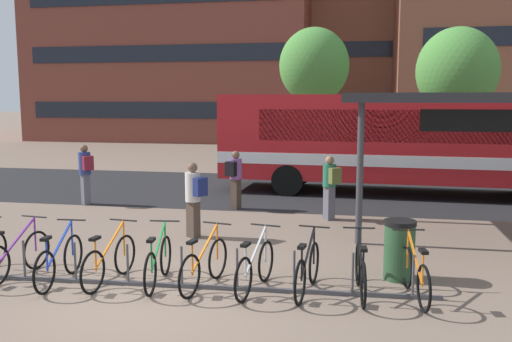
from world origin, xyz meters
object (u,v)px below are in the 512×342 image
Objects in this scene: commuter_olive_pack_0 at (330,183)px; parked_bicycle_purple_1 at (17,256)px; parked_bicycle_blue_2 at (60,261)px; commuter_maroon_pack_1 at (85,170)px; street_tree_1 at (314,66)px; parked_bicycle_orange_9 at (415,275)px; parked_bicycle_black_7 at (307,270)px; parked_bicycle_orange_3 at (110,261)px; parked_bicycle_black_8 at (361,272)px; parked_bicycle_orange_5 at (204,265)px; parked_bicycle_silver_6 at (255,268)px; street_tree_0 at (457,71)px; parked_bicycle_green_4 at (158,263)px; city_bus at (407,139)px; trash_bin at (399,250)px; commuter_black_pack_2 at (235,176)px; commuter_navy_pack_4 at (194,195)px.

parked_bicycle_purple_1 is at bearing 102.81° from commuter_olive_pack_0.
parked_bicycle_blue_2 is 7.02m from commuter_maroon_pack_1.
parked_bicycle_purple_1 is 0.89m from parked_bicycle_blue_2.
parked_bicycle_blue_2 is at bearing -98.72° from street_tree_1.
parked_bicycle_orange_9 is 0.98× the size of commuter_maroon_pack_1.
parked_bicycle_blue_2 is at bearing 100.98° from parked_bicycle_black_7.
commuter_maroon_pack_1 reaches higher than parked_bicycle_black_7.
parked_bicycle_orange_3 is 4.14m from parked_bicycle_black_8.
parked_bicycle_purple_1 and parked_bicycle_orange_5 have the same top height.
street_tree_0 is at bearing -8.48° from parked_bicycle_silver_6.
commuter_olive_pack_0 is 0.94× the size of commuter_maroon_pack_1.
parked_bicycle_black_8 is at bearing -82.97° from street_tree_1.
parked_bicycle_green_4 is 7.67m from commuter_maroon_pack_1.
parked_bicycle_orange_3 is at bearing -82.96° from parked_bicycle_purple_1.
city_bus is 8.53m from street_tree_0.
street_tree_0 is at bearing -4.55° from street_tree_1.
trash_bin reaches higher than parked_bicycle_black_8.
commuter_black_pack_2 reaches higher than parked_bicycle_green_4.
commuter_olive_pack_0 is at bearing -144.35° from commuter_maroon_pack_1.
street_tree_1 is (-2.19, 17.75, 4.19)m from parked_bicycle_black_8.
parked_bicycle_orange_3 is 1.67× the size of trash_bin.
commuter_navy_pack_4 is at bearing -165.17° from commuter_black_pack_2.
parked_bicycle_silver_6 is 3.72m from commuter_navy_pack_4.
parked_bicycle_black_8 is at bearing -90.05° from parked_bicycle_blue_2.
street_tree_1 is (-6.36, 0.51, 0.32)m from street_tree_0.
city_bus reaches higher than parked_bicycle_blue_2.
commuter_olive_pack_0 is at bearing -83.39° from street_tree_1.
street_tree_1 reaches higher than commuter_navy_pack_4.
parked_bicycle_black_7 is (3.30, 0.13, 0.00)m from parked_bicycle_orange_3.
commuter_navy_pack_4 is (0.50, 3.19, 0.58)m from parked_bicycle_orange_3.
city_bus reaches higher than parked_bicycle_purple_1.
parked_bicycle_purple_1 is 6.60m from trash_bin.
parked_bicycle_black_8 is 7.10m from commuter_black_pack_2.
parked_bicycle_purple_1 is at bearing -119.86° from street_tree_0.
street_tree_1 is (-3.65, 8.20, 2.80)m from city_bus.
commuter_navy_pack_4 is (-1.12, 3.11, 0.58)m from parked_bicycle_orange_5.
commuter_black_pack_2 is (-0.11, 6.29, 0.56)m from parked_bicycle_green_4.
parked_bicycle_black_7 is 1.66m from parked_bicycle_orange_9.
parked_bicycle_orange_3 is at bearing 88.75° from parked_bicycle_green_4.
parked_bicycle_orange_5 and parked_bicycle_black_8 have the same top height.
parked_bicycle_orange_3 is (-5.59, -9.72, -1.39)m from city_bus.
street_tree_0 reaches higher than parked_bicycle_orange_3.
trash_bin is 17.08m from street_tree_0.
street_tree_1 is (-2.84, 16.80, 4.06)m from trash_bin.
parked_bicycle_silver_6 is (3.30, 0.23, 0.00)m from parked_bicycle_blue_2.
trash_bin is (4.07, -5.24, -0.43)m from commuter_black_pack_2.
commuter_navy_pack_4 reaches higher than parked_bicycle_silver_6.
parked_bicycle_purple_1 is 1.02× the size of commuter_navy_pack_4.
commuter_navy_pack_4 is (-4.46, 2.99, 0.58)m from parked_bicycle_orange_9.
commuter_maroon_pack_1 is at bearing -2.15° from commuter_navy_pack_4.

